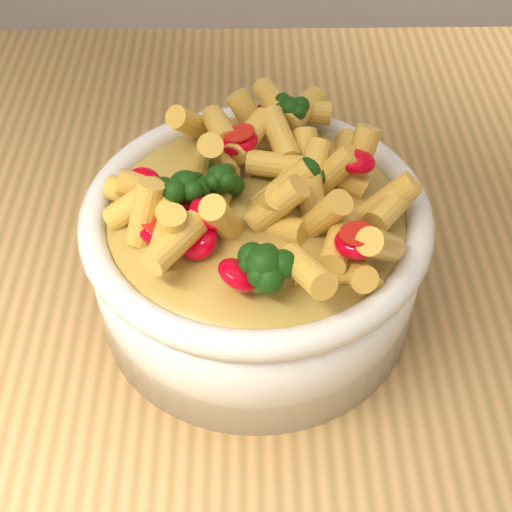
{
  "coord_description": "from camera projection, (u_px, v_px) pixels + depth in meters",
  "views": [
    {
      "loc": [
        -0.11,
        -0.31,
        1.29
      ],
      "look_at": [
        -0.1,
        0.01,
        0.95
      ],
      "focal_mm": 50.0,
      "sensor_mm": 36.0,
      "label": 1
    }
  ],
  "objects": [
    {
      "name": "table",
      "position": [
        380.0,
        393.0,
        0.58
      ],
      "size": [
        1.2,
        0.8,
        0.9
      ],
      "color": "tan",
      "rests_on": "ground"
    },
    {
      "name": "pasta_salad",
      "position": [
        256.0,
        187.0,
        0.43
      ],
      "size": [
        0.18,
        0.18,
        0.04
      ],
      "color": "#ECB14A",
      "rests_on": "serving_bowl"
    },
    {
      "name": "serving_bowl",
      "position": [
        256.0,
        255.0,
        0.48
      ],
      "size": [
        0.22,
        0.22,
        0.1
      ],
      "color": "silver",
      "rests_on": "table"
    }
  ]
}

